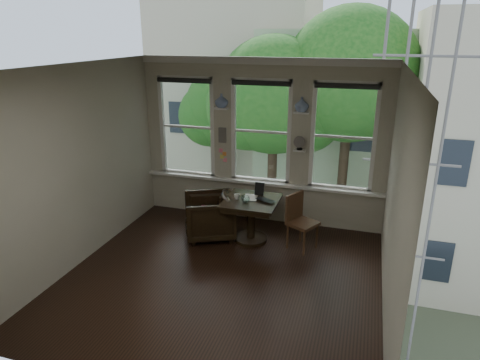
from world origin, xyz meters
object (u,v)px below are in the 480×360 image
(armchair_left, at_px, (209,216))
(side_chair_right, at_px, (303,223))
(laptop, at_px, (264,201))
(table, at_px, (251,220))
(mug, at_px, (237,197))

(armchair_left, xyz_separation_m, side_chair_right, (1.62, 0.04, 0.08))
(armchair_left, height_order, side_chair_right, side_chair_right)
(armchair_left, relative_size, side_chair_right, 0.92)
(armchair_left, relative_size, laptop, 2.47)
(armchair_left, bearing_deg, side_chair_right, 65.80)
(table, bearing_deg, laptop, -8.83)
(armchair_left, xyz_separation_m, mug, (0.49, 0.03, 0.41))
(side_chair_right, relative_size, mug, 9.74)
(side_chair_right, bearing_deg, mug, 119.15)
(table, xyz_separation_m, mug, (-0.24, -0.03, 0.42))
(table, height_order, side_chair_right, side_chair_right)
(table, bearing_deg, mug, -172.58)
(armchair_left, height_order, laptop, laptop)
(armchair_left, distance_m, mug, 0.64)
(table, bearing_deg, armchair_left, -175.08)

